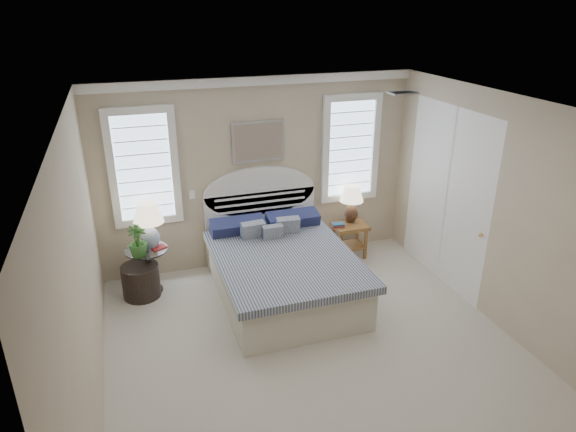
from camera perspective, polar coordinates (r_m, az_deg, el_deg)
The scene contains 21 objects.
floor at distance 5.81m, azimuth 3.73°, elevation -15.63°, with size 4.50×5.00×0.01m, color beige.
ceiling at distance 4.64m, azimuth 4.59°, elevation 11.44°, with size 4.50×5.00×0.01m, color white.
wall_back at distance 7.29m, azimuth -3.31°, elevation 4.74°, with size 4.50×0.02×2.70m, color beige.
wall_left at distance 4.79m, azimuth -21.89°, elevation -7.16°, with size 0.02×5.00×2.70m, color beige.
wall_right at distance 6.23m, azimuth 23.64°, elevation -0.44°, with size 0.02×5.00×2.70m, color beige.
crown_molding at distance 6.95m, azimuth -3.47°, elevation 14.79°, with size 4.50×0.08×0.12m, color white.
hvac_vent at distance 5.88m, azimuth 12.63°, elevation 13.21°, with size 0.30×0.20×0.02m, color #B2B2B2.
switch_plate at distance 7.17m, azimuth -10.60°, elevation 2.37°, with size 0.08×0.01×0.12m, color white.
window_left at distance 6.98m, azimuth -15.75°, elevation 5.23°, with size 0.90×0.06×1.60m, color #ABC3D9.
window_right at distance 7.66m, azimuth 6.93°, elevation 7.47°, with size 0.90×0.06×1.60m, color #ABC3D9.
painting at distance 7.12m, azimuth -3.32°, elevation 8.24°, with size 0.74×0.04×0.58m, color silver.
closet_door at distance 7.14m, azimuth 17.17°, elevation 2.05°, with size 0.02×1.80×2.40m, color white.
bed at distance 6.75m, azimuth -0.79°, elevation -5.72°, with size 1.72×2.28×1.47m.
side_table_left at distance 7.03m, azimuth -15.28°, elevation -5.34°, with size 0.56×0.56×0.63m.
nightstand_right at distance 7.75m, azimuth 6.85°, elevation -1.90°, with size 0.50×0.40×0.53m.
floor_pot at distance 7.03m, azimuth -16.02°, elevation -6.96°, with size 0.48×0.48×0.44m, color black.
lamp_left at distance 6.78m, azimuth -15.23°, elevation -0.52°, with size 0.49×0.49×0.63m.
lamp_right at distance 7.66m, azimuth 7.06°, elevation 1.80°, with size 0.41×0.41×0.57m.
potted_plant at distance 6.68m, azimuth -16.39°, elevation -2.70°, with size 0.23×0.23×0.41m, color #2A6B2F.
books_left at distance 6.88m, azimuth -14.18°, elevation -3.45°, with size 0.23×0.20×0.03m.
books_right at distance 7.59m, azimuth 5.58°, elevation -0.99°, with size 0.22×0.18×0.05m.
Camera 1 is at (-1.77, -4.19, 3.62)m, focal length 32.00 mm.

